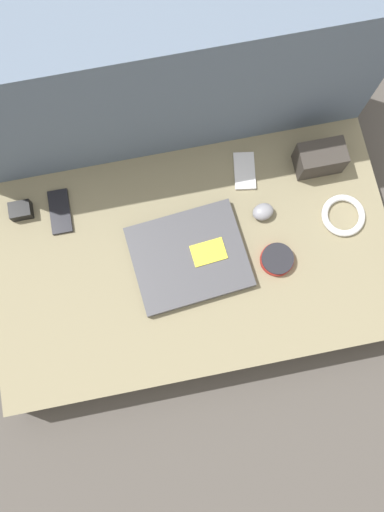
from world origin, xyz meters
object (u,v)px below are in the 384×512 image
object	(u,v)px
computer_mouse	(263,212)
charger_brick	(21,211)
laptop	(189,256)
phone_silver	(244,171)
phone_black	(60,212)
speaker_puck	(277,259)
camera_pouch	(320,158)

from	to	relation	value
computer_mouse	charger_brick	xyz separation A→B (m)	(-0.65, 0.13, -0.00)
laptop	charger_brick	bearing A→B (deg)	148.19
laptop	phone_silver	bearing A→B (deg)	41.30
laptop	phone_black	bearing A→B (deg)	143.89
laptop	charger_brick	world-z (taller)	charger_brick
computer_mouse	laptop	bearing A→B (deg)	-169.91
charger_brick	speaker_puck	bearing A→B (deg)	-22.12
computer_mouse	charger_brick	bearing A→B (deg)	158.52
laptop	speaker_puck	bearing A→B (deg)	-18.57
computer_mouse	speaker_puck	xyz separation A→B (m)	(0.01, -0.14, -0.01)
computer_mouse	phone_black	bearing A→B (deg)	158.38
camera_pouch	charger_brick	bearing A→B (deg)	178.69
phone_silver	phone_black	bearing A→B (deg)	-169.08
phone_silver	phone_black	size ratio (longest dim) A/B	0.92
speaker_puck	camera_pouch	xyz separation A→B (m)	(0.17, 0.25, 0.03)
camera_pouch	charger_brick	world-z (taller)	camera_pouch
phone_black	camera_pouch	xyz separation A→B (m)	(0.73, 0.00, 0.04)
charger_brick	phone_black	bearing A→B (deg)	-10.67
phone_silver	camera_pouch	bearing A→B (deg)	3.72
computer_mouse	camera_pouch	bearing A→B (deg)	21.63
charger_brick	laptop	bearing A→B (deg)	-26.50
phone_silver	phone_black	xyz separation A→B (m)	(-0.52, -0.02, 0.00)
laptop	phone_silver	xyz separation A→B (m)	(0.20, 0.21, -0.01)
phone_black	charger_brick	world-z (taller)	charger_brick
laptop	computer_mouse	size ratio (longest dim) A/B	4.84
computer_mouse	speaker_puck	bearing A→B (deg)	-96.39
speaker_puck	charger_brick	distance (m)	0.71
laptop	phone_silver	distance (m)	0.29
laptop	speaker_puck	distance (m)	0.24
speaker_puck	phone_silver	bearing A→B (deg)	96.44
camera_pouch	charger_brick	xyz separation A→B (m)	(-0.83, 0.02, -0.02)
phone_silver	camera_pouch	world-z (taller)	camera_pouch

